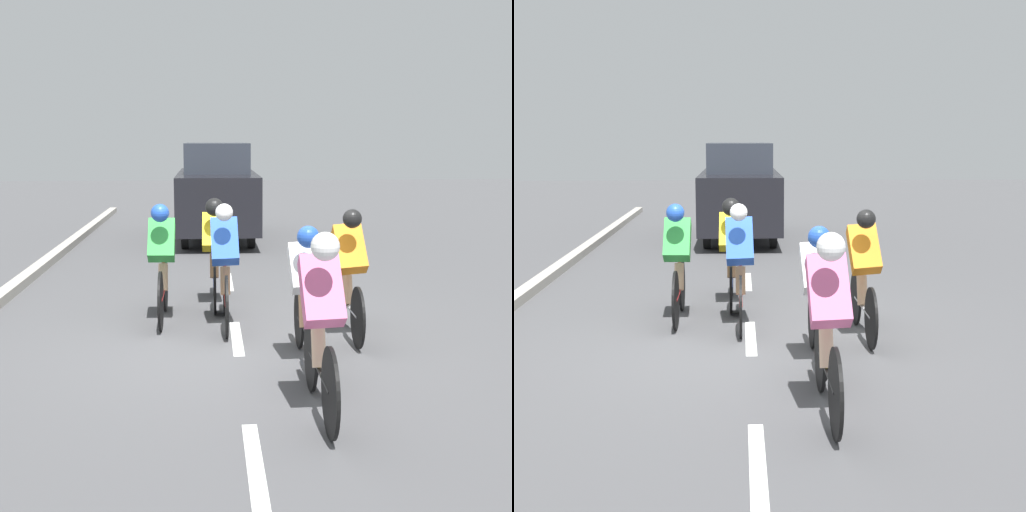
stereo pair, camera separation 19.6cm
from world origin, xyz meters
TOP-DOWN VIEW (x-y plane):
  - ground_plane at (0.00, 0.00)m, footprint 60.00×60.00m
  - lane_stripe_near at (0.00, 2.92)m, footprint 0.12×1.40m
  - lane_stripe_mid at (0.00, -0.28)m, footprint 0.12×1.40m
  - lane_stripe_far at (0.00, -3.48)m, footprint 0.12×1.40m
  - cyclist_pink at (-0.59, 2.06)m, footprint 0.34×1.76m
  - cyclist_orange at (-1.28, -0.24)m, footprint 0.36×1.72m
  - cyclist_white at (-0.65, 0.73)m, footprint 0.35×1.72m
  - cyclist_yellow at (0.23, -1.88)m, footprint 0.33×1.74m
  - cyclist_blue at (0.12, -0.78)m, footprint 0.34×1.76m
  - cyclist_green at (0.88, -1.07)m, footprint 0.33×1.67m
  - support_car at (0.11, -8.33)m, footprint 1.70×4.44m

SIDE VIEW (x-z plane):
  - ground_plane at x=0.00m, z-range 0.00..0.00m
  - lane_stripe_near at x=0.00m, z-range 0.00..0.01m
  - lane_stripe_mid at x=0.00m, z-range 0.00..0.01m
  - lane_stripe_far at x=0.00m, z-range 0.00..0.01m
  - cyclist_white at x=-0.65m, z-range 0.03..1.47m
  - cyclist_green at x=0.88m, z-range 0.03..1.52m
  - cyclist_blue at x=0.12m, z-range 0.02..1.54m
  - cyclist_orange at x=-1.28m, z-range 0.03..1.53m
  - cyclist_yellow at x=0.23m, z-range 0.04..1.53m
  - cyclist_pink at x=-0.59m, z-range 0.03..1.60m
  - support_car at x=0.11m, z-range 0.00..2.14m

